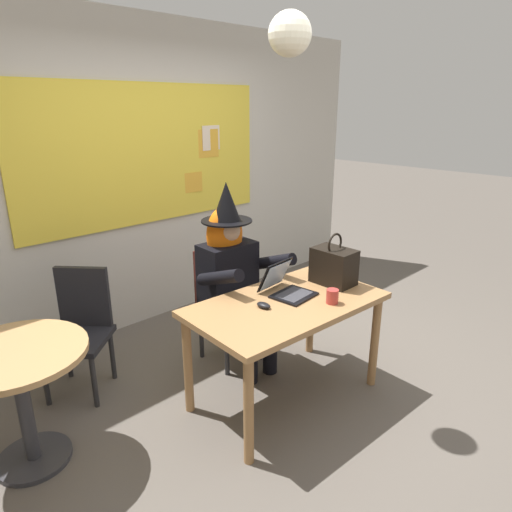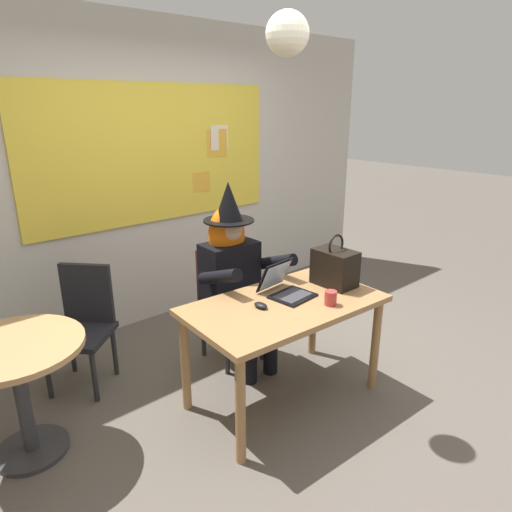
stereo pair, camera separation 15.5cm
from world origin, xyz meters
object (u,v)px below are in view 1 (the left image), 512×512
at_px(person_costumed, 233,268).
at_px(side_table_round, 20,381).
at_px(laptop, 286,287).
at_px(chair_at_desk, 224,298).
at_px(chair_spare_by_window, 80,324).
at_px(desk_main, 286,315).
at_px(computer_mouse, 264,305).
at_px(coffee_mug, 332,296).
at_px(handbag, 334,266).

relative_size(person_costumed, side_table_round, 1.90).
bearing_deg(side_table_round, laptop, -17.84).
height_order(chair_at_desk, chair_spare_by_window, chair_at_desk).
bearing_deg(chair_at_desk, laptop, 5.10).
distance_m(desk_main, computer_mouse, 0.21).
bearing_deg(coffee_mug, side_table_round, 154.12).
distance_m(chair_at_desk, coffee_mug, 1.00).
distance_m(chair_at_desk, chair_spare_by_window, 1.08).
bearing_deg(laptop, coffee_mug, -77.27).
height_order(laptop, handbag, handbag).
distance_m(desk_main, laptop, 0.19).
bearing_deg(computer_mouse, side_table_round, 153.71).
distance_m(computer_mouse, coffee_mug, 0.46).
height_order(desk_main, coffee_mug, coffee_mug).
bearing_deg(laptop, side_table_round, 156.49).
bearing_deg(desk_main, handbag, -1.79).
bearing_deg(desk_main, coffee_mug, -48.78).
bearing_deg(handbag, computer_mouse, 175.33).
bearing_deg(coffee_mug, person_costumed, 99.20).
xyz_separation_m(computer_mouse, coffee_mug, (0.37, -0.26, 0.03)).
relative_size(coffee_mug, chair_spare_by_window, 0.11).
height_order(person_costumed, chair_spare_by_window, person_costumed).
bearing_deg(desk_main, computer_mouse, 167.69).
xyz_separation_m(desk_main, person_costumed, (0.06, 0.61, 0.16)).
height_order(person_costumed, coffee_mug, person_costumed).
xyz_separation_m(laptop, coffee_mug, (0.10, -0.31, -0.00)).
relative_size(desk_main, chair_spare_by_window, 1.52).
bearing_deg(chair_at_desk, coffee_mug, 10.55).
xyz_separation_m(handbag, chair_spare_by_window, (-1.42, 1.13, -0.38)).
height_order(side_table_round, chair_spare_by_window, chair_spare_by_window).
distance_m(person_costumed, computer_mouse, 0.62).
xyz_separation_m(person_costumed, laptop, (0.03, -0.52, -0.01)).
bearing_deg(computer_mouse, desk_main, -15.61).
xyz_separation_m(coffee_mug, side_table_round, (-1.70, 0.82, -0.25)).
xyz_separation_m(chair_at_desk, handbag, (0.41, -0.75, 0.36)).
bearing_deg(chair_spare_by_window, handbag, 98.95).
height_order(desk_main, handbag, handbag).
relative_size(person_costumed, chair_spare_by_window, 1.63).
height_order(desk_main, chair_at_desk, chair_at_desk).
bearing_deg(chair_at_desk, handbag, 31.86).
xyz_separation_m(person_costumed, handbag, (0.42, -0.62, 0.07)).
bearing_deg(computer_mouse, person_costumed, 64.06).
distance_m(desk_main, chair_spare_by_window, 1.47).
relative_size(desk_main, chair_at_desk, 1.48).
bearing_deg(side_table_round, chair_spare_by_window, 42.59).
bearing_deg(chair_spare_by_window, desk_main, 87.61).
distance_m(chair_at_desk, person_costumed, 0.31).
xyz_separation_m(computer_mouse, chair_spare_by_window, (-0.76, 1.08, -0.26)).
relative_size(desk_main, handbag, 3.55).
distance_m(laptop, coffee_mug, 0.33).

